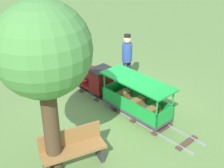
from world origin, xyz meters
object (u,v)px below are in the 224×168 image
Objects in this scene: passenger_car at (136,101)px; conductor_person at (127,56)px; locomotive at (93,76)px; park_bench at (73,149)px; oak_tree_near at (43,53)px.

passenger_car is 1.23× the size of conductor_person.
locomotive reaches higher than park_bench.
park_bench is 0.40× the size of oak_tree_near.
conductor_person is 3.83m from park_bench.
oak_tree_near is at bearing -142.05° from locomotive.
locomotive is at bearing 90.00° from passenger_car.
park_bench is at bearing -23.06° from oak_tree_near.
oak_tree_near is at bearing -155.38° from conductor_person.
conductor_person is at bearing 24.62° from oak_tree_near.
conductor_person is at bearing -20.85° from locomotive.
park_bench is 2.14m from oak_tree_near.
conductor_person reaches higher than park_bench.
oak_tree_near is at bearing -173.54° from passenger_car.
park_bench is at bearing -136.24° from locomotive.
park_bench is at bearing -169.09° from passenger_car.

